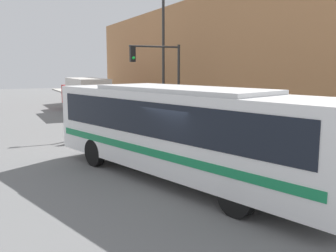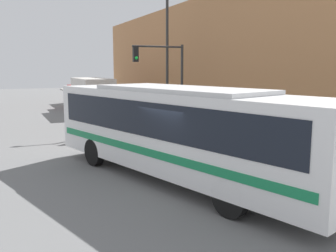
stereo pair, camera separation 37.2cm
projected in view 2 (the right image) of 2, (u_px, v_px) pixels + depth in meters
The scene contains 10 objects.
ground_plane at pixel (184, 186), 11.72m from camera, with size 120.00×120.00×0.00m, color slate.
sidewalk at pixel (142, 110), 32.18m from camera, with size 3.14×70.00×0.15m.
building_facade at pixel (204, 61), 30.99m from camera, with size 6.00×32.61×8.40m.
city_bus at pixel (178, 127), 12.05m from camera, with size 5.58×11.55×3.07m.
delivery_truck at pixel (90, 93), 31.04m from camera, with size 2.33×8.22×2.82m.
fire_hydrant at pixel (229, 132), 18.39m from camera, with size 0.21×0.28×0.76m.
traffic_light_pole at pixel (165, 70), 22.42m from camera, with size 3.28×0.35×4.90m.
parking_meter at pixel (207, 117), 20.19m from camera, with size 0.14×0.14×1.32m.
street_lamp at pixel (164, 48), 24.80m from camera, with size 2.22×0.28×8.26m.
pedestrian_near_corner at pixel (198, 110), 23.32m from camera, with size 0.34×0.34×1.77m.
Camera 2 is at (-5.14, -10.06, 3.69)m, focal length 40.00 mm.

